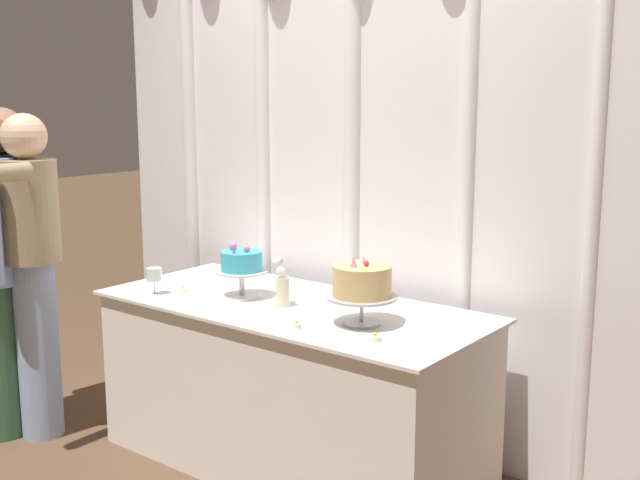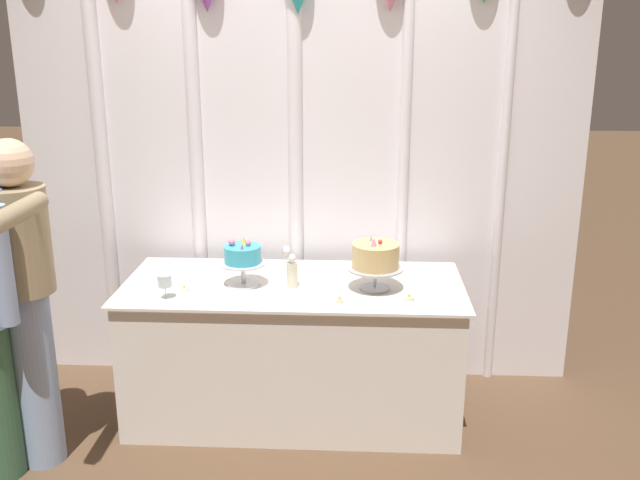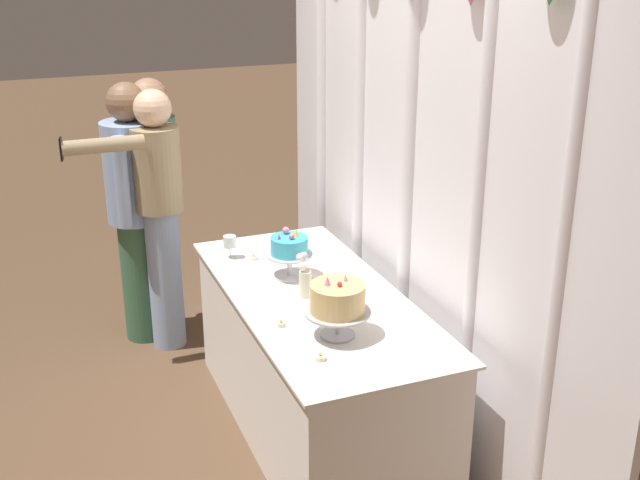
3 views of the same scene
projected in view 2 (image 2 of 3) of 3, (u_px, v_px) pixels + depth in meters
ground_plane at (293, 421)px, 3.94m from camera, size 24.00×24.00×0.00m
draped_curtain at (294, 153)px, 4.14m from camera, size 3.28×0.16×2.65m
cake_table at (294, 349)px, 3.93m from camera, size 1.82×0.80×0.78m
cake_display_nearleft at (243, 258)px, 3.74m from camera, size 0.24×0.24×0.26m
cake_display_nearright at (375, 258)px, 3.68m from camera, size 0.30×0.30×0.29m
wine_glass at (165, 282)px, 3.57m from camera, size 0.07×0.07×0.13m
flower_vase at (290, 268)px, 3.73m from camera, size 0.08×0.07×0.23m
tealight_far_left at (184, 289)px, 3.70m from camera, size 0.05×0.05×0.03m
tealight_near_left at (340, 301)px, 3.54m from camera, size 0.04×0.04×0.04m
tealight_near_right at (409, 298)px, 3.57m from camera, size 0.05×0.05×0.04m
guest_girl_blue_dress at (24, 289)px, 3.33m from camera, size 0.41×0.74×1.62m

